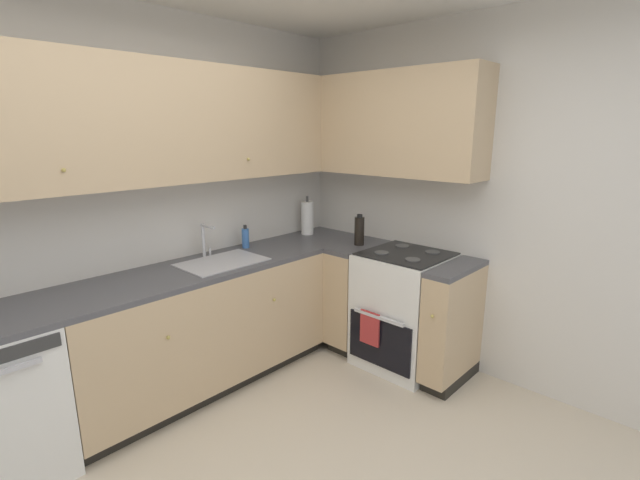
% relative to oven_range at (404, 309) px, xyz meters
% --- Properties ---
extents(wall_back, '(4.05, 0.05, 2.61)m').
position_rel_oven_range_xyz_m(wall_back, '(-1.69, 1.20, 0.85)').
color(wall_back, silver).
rests_on(wall_back, ground_plane).
extents(wall_right, '(0.05, 3.56, 2.61)m').
position_rel_oven_range_xyz_m(wall_right, '(0.31, -0.55, 0.85)').
color(wall_right, silver).
rests_on(wall_right, ground_plane).
extents(lower_cabinets_back, '(1.90, 0.62, 0.87)m').
position_rel_oven_range_xyz_m(lower_cabinets_back, '(-1.27, 0.88, -0.02)').
color(lower_cabinets_back, tan).
rests_on(lower_cabinets_back, ground_plane).
extents(countertop_back, '(3.10, 0.60, 0.03)m').
position_rel_oven_range_xyz_m(countertop_back, '(-1.27, 0.88, 0.43)').
color(countertop_back, '#4C4C51').
rests_on(countertop_back, lower_cabinets_back).
extents(lower_cabinets_right, '(0.62, 1.10, 0.87)m').
position_rel_oven_range_xyz_m(lower_cabinets_right, '(-0.02, 0.07, -0.02)').
color(lower_cabinets_right, tan).
rests_on(lower_cabinets_right, ground_plane).
extents(countertop_right, '(0.60, 1.10, 0.03)m').
position_rel_oven_range_xyz_m(countertop_right, '(-0.02, 0.07, 0.43)').
color(countertop_right, '#4C4C51').
rests_on(countertop_right, lower_cabinets_right).
extents(oven_range, '(0.68, 0.62, 1.05)m').
position_rel_oven_range_xyz_m(oven_range, '(0.00, 0.00, 0.00)').
color(oven_range, white).
rests_on(oven_range, ground_plane).
extents(upper_cabinets_back, '(2.78, 0.34, 0.77)m').
position_rel_oven_range_xyz_m(upper_cabinets_back, '(-1.43, 1.02, 1.41)').
color(upper_cabinets_back, tan).
extents(upper_cabinets_right, '(0.32, 1.65, 0.77)m').
position_rel_oven_range_xyz_m(upper_cabinets_right, '(0.12, 0.35, 1.41)').
color(upper_cabinets_right, tan).
extents(sink, '(0.59, 0.40, 0.10)m').
position_rel_oven_range_xyz_m(sink, '(-1.09, 0.85, 0.40)').
color(sink, '#B7B7BC').
rests_on(sink, countertop_back).
extents(faucet, '(0.07, 0.16, 0.25)m').
position_rel_oven_range_xyz_m(faucet, '(-1.08, 1.06, 0.59)').
color(faucet, silver).
rests_on(faucet, countertop_back).
extents(soap_bottle, '(0.06, 0.06, 0.19)m').
position_rel_oven_range_xyz_m(soap_bottle, '(-0.71, 1.06, 0.52)').
color(soap_bottle, '#3F72BF').
rests_on(soap_bottle, countertop_back).
extents(paper_towel_roll, '(0.11, 0.11, 0.36)m').
position_rel_oven_range_xyz_m(paper_towel_roll, '(-0.03, 1.04, 0.59)').
color(paper_towel_roll, white).
rests_on(paper_towel_roll, countertop_back).
extents(oil_bottle, '(0.08, 0.08, 0.26)m').
position_rel_oven_range_xyz_m(oil_bottle, '(-0.02, 0.45, 0.56)').
color(oil_bottle, black).
rests_on(oil_bottle, countertop_right).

